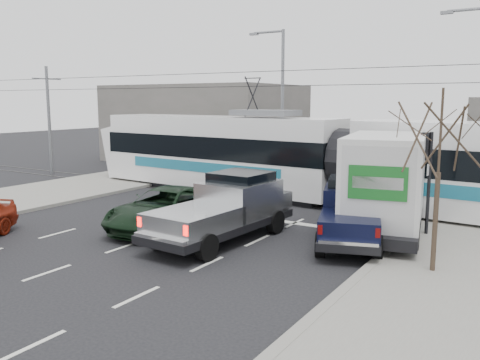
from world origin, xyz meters
The scene contains 13 objects.
ground centered at (0.00, 0.00, 0.00)m, with size 120.00×120.00×0.00m, color black.
sidewalk_right centered at (9.00, 0.00, 0.07)m, with size 6.00×60.00×0.15m, color gray.
rails centered at (0.00, 10.00, 0.01)m, with size 60.00×1.60×0.03m, color #33302D.
building_left centered at (-14.00, 22.00, 3.00)m, with size 14.00×10.00×6.00m, color slate.
bare_tree centered at (7.60, 2.50, 3.79)m, with size 2.40×2.40×5.00m.
traffic_signal centered at (6.47, 6.50, 2.74)m, with size 0.44×0.44×3.60m.
street_lamp_far centered at (-4.19, 16.00, 5.11)m, with size 2.38×0.25×9.00m.
catenary centered at (0.00, 10.00, 3.88)m, with size 60.00×0.20×7.00m.
tram centered at (2.34, 10.11, 2.10)m, with size 29.14×4.96×5.92m.
silver_pickup centered at (0.69, 2.70, 1.13)m, with size 2.57×6.40×2.28m.
box_truck centered at (5.19, 6.23, 1.80)m, with size 3.82×7.63×3.65m.
navy_pickup centered at (4.50, 4.53, 1.06)m, with size 3.34×5.41×2.14m.
green_car centered at (-2.13, 2.72, 0.76)m, with size 2.54×5.50×1.53m, color black.
Camera 1 is at (10.16, -11.84, 4.82)m, focal length 38.00 mm.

